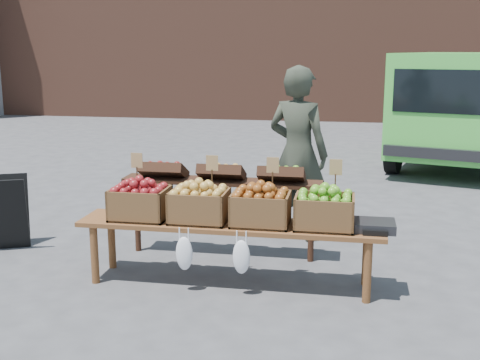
% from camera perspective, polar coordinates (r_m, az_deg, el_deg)
% --- Properties ---
extents(ground, '(80.00, 80.00, 0.00)m').
position_cam_1_polar(ground, '(5.30, -1.78, -10.68)').
color(ground, '#49494C').
extents(delivery_van, '(3.23, 4.89, 2.01)m').
position_cam_1_polar(delivery_van, '(11.70, 20.32, 6.30)').
color(delivery_van, '#4BC544').
rests_on(delivery_van, ground).
extents(vendor, '(0.82, 0.69, 1.91)m').
position_cam_1_polar(vendor, '(6.60, 5.51, 2.51)').
color(vendor, '#303629').
rests_on(vendor, ground).
extents(chalkboard_sign, '(0.59, 0.47, 0.79)m').
position_cam_1_polar(chalkboard_sign, '(6.79, -21.63, -2.88)').
color(chalkboard_sign, black).
rests_on(chalkboard_sign, ground).
extents(back_table, '(2.10, 0.44, 1.04)m').
position_cam_1_polar(back_table, '(6.06, -1.73, -2.54)').
color(back_table, '#321B11').
rests_on(back_table, ground).
extents(display_bench, '(2.70, 0.56, 0.57)m').
position_cam_1_polar(display_bench, '(5.41, -0.96, -6.97)').
color(display_bench, brown).
rests_on(display_bench, ground).
extents(crate_golden_apples, '(0.50, 0.40, 0.28)m').
position_cam_1_polar(crate_golden_apples, '(5.50, -9.44, -2.18)').
color(crate_golden_apples, maroon).
rests_on(crate_golden_apples, display_bench).
extents(crate_russet_pears, '(0.50, 0.40, 0.28)m').
position_cam_1_polar(crate_russet_pears, '(5.34, -3.87, -2.47)').
color(crate_russet_pears, gold).
rests_on(crate_russet_pears, display_bench).
extents(crate_red_apples, '(0.50, 0.40, 0.28)m').
position_cam_1_polar(crate_red_apples, '(5.24, 1.98, -2.75)').
color(crate_red_apples, brown).
rests_on(crate_red_apples, display_bench).
extents(crate_green_apples, '(0.50, 0.40, 0.28)m').
position_cam_1_polar(crate_green_apples, '(5.19, 8.00, -3.01)').
color(crate_green_apples, '#479528').
rests_on(crate_green_apples, display_bench).
extents(weighing_scale, '(0.34, 0.30, 0.08)m').
position_cam_1_polar(weighing_scale, '(5.22, 12.65, -4.25)').
color(weighing_scale, black).
rests_on(weighing_scale, display_bench).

